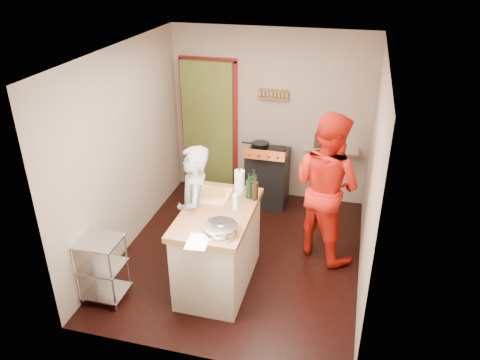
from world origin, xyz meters
name	(u,v)px	position (x,y,z in m)	size (l,w,h in m)	color
floor	(241,254)	(0.00, 0.00, 0.00)	(3.50, 3.50, 0.00)	black
back_wall	(230,122)	(-0.64, 1.78, 1.13)	(3.00, 0.44, 2.60)	gray
left_wall	(125,151)	(-1.50, 0.00, 1.30)	(0.04, 3.50, 2.60)	gray
right_wall	(372,178)	(1.50, 0.00, 1.30)	(0.04, 3.50, 2.60)	gray
ceiling	(241,51)	(0.00, 0.00, 2.61)	(3.00, 3.50, 0.02)	white
stove	(267,176)	(0.05, 1.42, 0.45)	(0.60, 0.63, 1.00)	black
wire_shelving	(102,267)	(-1.28, -1.20, 0.44)	(0.48, 0.40, 0.80)	silver
island	(219,246)	(-0.11, -0.60, 0.52)	(0.77, 1.43, 1.29)	beige
person_stripe	(195,213)	(-0.44, -0.45, 0.82)	(0.60, 0.39, 1.65)	#ABAAAF
person_red	(327,186)	(1.00, 0.34, 0.96)	(0.93, 0.72, 1.91)	red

